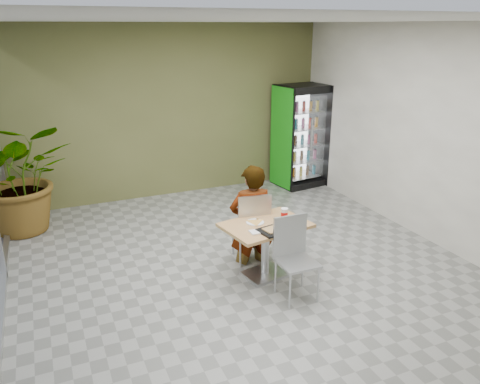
% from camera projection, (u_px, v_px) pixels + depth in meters
% --- Properties ---
extents(ground, '(7.00, 7.00, 0.00)m').
position_uv_depth(ground, '(248.00, 273.00, 6.28)').
color(ground, gray).
rests_on(ground, ground).
extents(room_envelope, '(6.00, 7.00, 3.20)m').
position_uv_depth(room_envelope, '(249.00, 159.00, 5.74)').
color(room_envelope, silver).
rests_on(room_envelope, ground).
extents(dining_table, '(1.17, 0.91, 0.75)m').
position_uv_depth(dining_table, '(265.00, 239.00, 6.05)').
color(dining_table, tan).
rests_on(dining_table, ground).
extents(chair_far, '(0.51, 0.52, 1.03)m').
position_uv_depth(chair_far, '(252.00, 223.00, 6.39)').
color(chair_far, '#AFB2B4').
rests_on(chair_far, ground).
extents(chair_near, '(0.45, 0.46, 1.00)m').
position_uv_depth(chair_near, '(293.00, 250.00, 5.63)').
color(chair_near, '#AFB2B4').
rests_on(chair_near, ground).
extents(seated_woman, '(0.68, 0.48, 1.70)m').
position_uv_depth(seated_woman, '(251.00, 224.00, 6.46)').
color(seated_woman, black).
rests_on(seated_woman, ground).
extents(pizza_plate, '(0.32, 0.32, 0.03)m').
position_uv_depth(pizza_plate, '(255.00, 222.00, 6.01)').
color(pizza_plate, silver).
rests_on(pizza_plate, dining_table).
extents(soda_cup, '(0.09, 0.09, 0.16)m').
position_uv_depth(soda_cup, '(284.00, 215.00, 6.06)').
color(soda_cup, silver).
rests_on(soda_cup, dining_table).
extents(napkin_stack, '(0.14, 0.14, 0.02)m').
position_uv_depth(napkin_stack, '(256.00, 232.00, 5.72)').
color(napkin_stack, silver).
rests_on(napkin_stack, dining_table).
extents(cafeteria_tray, '(0.45, 0.36, 0.02)m').
position_uv_depth(cafeteria_tray, '(275.00, 230.00, 5.76)').
color(cafeteria_tray, black).
rests_on(cafeteria_tray, dining_table).
extents(beverage_fridge, '(1.02, 0.83, 2.05)m').
position_uv_depth(beverage_fridge, '(301.00, 136.00, 9.48)').
color(beverage_fridge, black).
rests_on(beverage_fridge, ground).
extents(potted_plant, '(1.72, 1.52, 1.78)m').
position_uv_depth(potted_plant, '(21.00, 178.00, 7.33)').
color(potted_plant, '#2D6026').
rests_on(potted_plant, ground).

